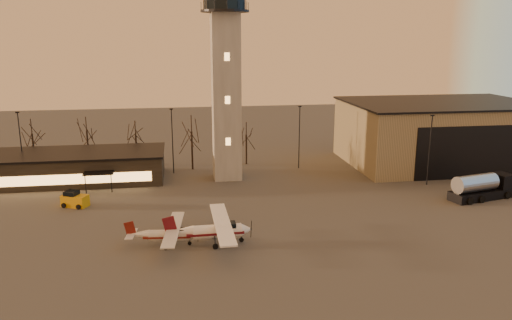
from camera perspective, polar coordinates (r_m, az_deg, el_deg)
The scene contains 10 objects.
ground at distance 47.41m, azimuth 0.37°, elevation -11.89°, with size 220.00×220.00×0.00m, color #3F3D3A.
control_tower at distance 72.61m, azimuth -3.48°, elevation 10.45°, with size 6.80×6.80×32.60m.
hangar at distance 88.73m, azimuth 20.22°, elevation 2.96°, with size 30.60×20.60×10.30m.
terminal at distance 77.87m, azimuth -19.79°, elevation -0.69°, with size 25.40×12.20×4.30m.
light_poles at distance 75.07m, azimuth -3.05°, elevation 2.15°, with size 58.50×12.25×10.14m.
tree_row at distance 82.90m, azimuth -13.47°, elevation 3.27°, with size 37.20×9.20×8.80m.
cessna_front at distance 51.63m, azimuth -4.30°, elevation -8.34°, with size 9.41×11.90×3.29m.
cessna_rear at distance 51.84m, azimuth -9.75°, elevation -8.66°, with size 7.78×9.81×2.69m.
fuel_truck at distance 71.66m, azimuth 24.39°, elevation -3.02°, with size 9.48×4.66×3.38m.
service_cart at distance 66.49m, azimuth -20.01°, elevation -4.38°, with size 3.54×2.93×1.98m.
Camera 1 is at (-6.88, -42.16, 20.57)m, focal length 35.00 mm.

